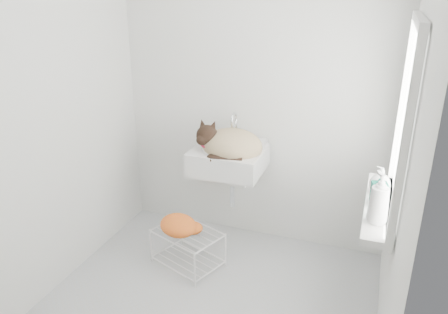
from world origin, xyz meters
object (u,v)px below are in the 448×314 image
(sink, at_px, (229,149))
(cat, at_px, (229,145))
(wire_rack, at_px, (188,247))
(bottle_a, at_px, (376,222))
(bottle_c, at_px, (379,192))
(bottle_b, at_px, (378,204))

(sink, height_order, cat, cat)
(wire_rack, distance_m, bottle_a, 1.54)
(bottle_a, height_order, bottle_c, bottle_a)
(sink, bearing_deg, bottle_a, -34.84)
(sink, distance_m, bottle_b, 1.25)
(wire_rack, bearing_deg, cat, 60.55)
(bottle_c, bearing_deg, cat, 161.41)
(bottle_a, distance_m, bottle_c, 0.39)
(bottle_c, bearing_deg, bottle_b, -90.00)
(bottle_c, bearing_deg, sink, 160.75)
(bottle_b, xyz_separation_m, bottle_c, (0.00, 0.16, 0.00))
(bottle_a, height_order, bottle_b, bottle_a)
(cat, distance_m, bottle_b, 1.23)
(cat, xyz_separation_m, bottle_a, (1.11, -0.76, -0.04))
(bottle_b, relative_size, bottle_c, 1.18)
(wire_rack, xyz_separation_m, bottle_c, (1.32, -0.01, 0.70))
(bottle_b, bearing_deg, cat, 154.22)
(cat, bearing_deg, bottle_b, -20.82)
(cat, distance_m, bottle_c, 1.17)
(sink, xyz_separation_m, bottle_a, (1.12, -0.78, 0.00))
(sink, relative_size, bottle_c, 3.31)
(sink, distance_m, bottle_c, 1.19)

